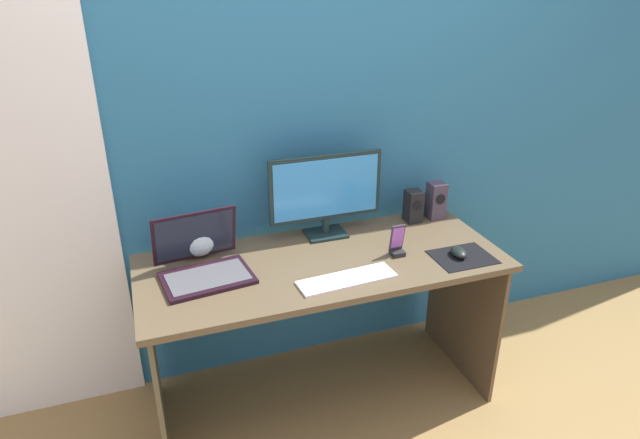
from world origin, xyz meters
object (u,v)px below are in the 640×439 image
(monitor, at_px, (326,192))
(keyboard_external, at_px, (347,279))
(fishbowl, at_px, (197,236))
(speaker_right, at_px, (436,200))
(mouse, at_px, (459,252))
(speaker_near_monitor, at_px, (413,206))
(laptop, at_px, (203,263))
(phone_in_dock, at_px, (397,244))

(monitor, distance_m, keyboard_external, 0.46)
(monitor, distance_m, fishbowl, 0.59)
(speaker_right, distance_m, mouse, 0.41)
(fishbowl, distance_m, keyboard_external, 0.67)
(speaker_near_monitor, relative_size, fishbowl, 0.89)
(monitor, bearing_deg, keyboard_external, -98.15)
(speaker_near_monitor, xyz_separation_m, laptop, (-1.02, -0.17, -0.03))
(monitor, distance_m, phone_in_dock, 0.39)
(phone_in_dock, bearing_deg, speaker_right, 39.25)
(keyboard_external, xyz_separation_m, phone_in_dock, (0.28, 0.13, 0.04))
(laptop, height_order, keyboard_external, laptop)
(mouse, bearing_deg, phone_in_dock, 164.35)
(laptop, xyz_separation_m, mouse, (1.04, -0.21, -0.03))
(speaker_right, bearing_deg, laptop, -171.34)
(speaker_right, relative_size, laptop, 0.48)
(speaker_right, height_order, speaker_near_monitor, speaker_right)
(fishbowl, height_order, mouse, fishbowl)
(monitor, relative_size, speaker_right, 2.87)
(speaker_near_monitor, height_order, keyboard_external, speaker_near_monitor)
(monitor, bearing_deg, laptop, -163.63)
(laptop, relative_size, phone_in_dock, 2.70)
(speaker_near_monitor, height_order, mouse, speaker_near_monitor)
(monitor, height_order, speaker_near_monitor, monitor)
(monitor, xyz_separation_m, speaker_right, (0.57, 0.00, -0.12))
(monitor, bearing_deg, fishbowl, 179.31)
(mouse, bearing_deg, fishbowl, 167.31)
(keyboard_external, bearing_deg, speaker_right, 29.34)
(monitor, relative_size, laptop, 1.38)
(laptop, bearing_deg, speaker_right, 8.66)
(monitor, height_order, speaker_right, monitor)
(speaker_right, bearing_deg, mouse, -105.69)
(phone_in_dock, bearing_deg, mouse, -23.54)
(speaker_near_monitor, xyz_separation_m, fishbowl, (-1.02, 0.00, 0.01))
(monitor, relative_size, keyboard_external, 1.32)
(monitor, height_order, phone_in_dock, monitor)
(mouse, bearing_deg, keyboard_external, -169.36)
(mouse, bearing_deg, speaker_right, 82.20)
(laptop, height_order, phone_in_dock, laptop)
(speaker_right, height_order, mouse, speaker_right)
(speaker_right, xyz_separation_m, fishbowl, (-1.14, 0.00, -0.01))
(speaker_near_monitor, bearing_deg, keyboard_external, -140.83)
(speaker_near_monitor, height_order, laptop, laptop)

